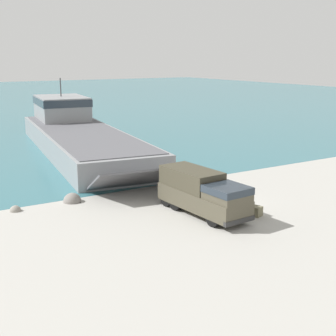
# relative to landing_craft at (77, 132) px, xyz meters

# --- Properties ---
(ground_plane) EXTENTS (240.00, 240.00, 0.00)m
(ground_plane) POSITION_rel_landing_craft_xyz_m (1.78, -25.86, -1.94)
(ground_plane) COLOR #A8A59E
(landing_craft) EXTENTS (12.68, 37.25, 7.87)m
(landing_craft) POSITION_rel_landing_craft_xyz_m (0.00, 0.00, 0.00)
(landing_craft) COLOR gray
(landing_craft) RESTS_ON ground_plane
(military_truck) EXTENTS (2.97, 7.62, 2.94)m
(military_truck) POSITION_rel_landing_craft_xyz_m (-1.12, -27.17, -0.38)
(military_truck) COLOR #4C4738
(military_truck) RESTS_ON ground_plane
(soldier_on_ramp) EXTENTS (0.46, 0.49, 1.69)m
(soldier_on_ramp) POSITION_rel_landing_craft_xyz_m (1.59, -26.91, -0.96)
(soldier_on_ramp) COLOR #3D4C33
(soldier_on_ramp) RESTS_ON ground_plane
(moored_boat_c) EXTENTS (4.82, 7.57, 1.42)m
(moored_boat_c) POSITION_rel_landing_craft_xyz_m (11.23, 35.68, -1.47)
(moored_boat_c) COLOR #B7BABF
(moored_boat_c) RESTS_ON ground_plane
(cargo_crate) EXTENTS (0.90, 0.98, 0.68)m
(cargo_crate) POSITION_rel_landing_craft_xyz_m (1.73, -29.37, -1.60)
(cargo_crate) COLOR #6B664C
(cargo_crate) RESTS_ON ground_plane
(shoreline_rock_a) EXTENTS (1.36, 1.36, 1.36)m
(shoreline_rock_a) POSITION_rel_landing_craft_xyz_m (-7.86, -19.87, -1.94)
(shoreline_rock_a) COLOR gray
(shoreline_rock_a) RESTS_ON ground_plane
(shoreline_rock_b) EXTENTS (0.80, 0.80, 0.80)m
(shoreline_rock_b) POSITION_rel_landing_craft_xyz_m (-12.04, -19.86, -1.94)
(shoreline_rock_b) COLOR gray
(shoreline_rock_b) RESTS_ON ground_plane
(shoreline_rock_c) EXTENTS (1.15, 1.15, 1.15)m
(shoreline_rock_c) POSITION_rel_landing_craft_xyz_m (4.51, -18.78, -1.94)
(shoreline_rock_c) COLOR gray
(shoreline_rock_c) RESTS_ON ground_plane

